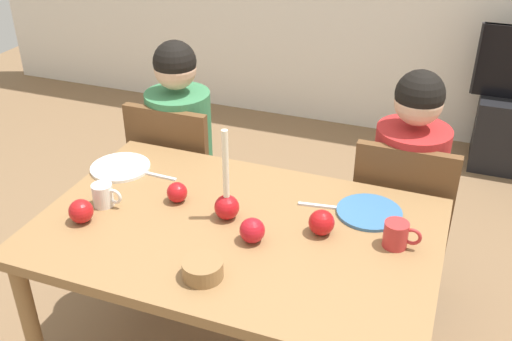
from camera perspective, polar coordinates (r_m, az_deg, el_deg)
The scene contains 17 objects.
dining_table at distance 2.12m, azimuth -1.92°, elevation -7.31°, with size 1.40×0.90×0.75m.
chair_left at distance 2.86m, azimuth -7.43°, elevation -0.52°, with size 0.40×0.40×0.90m.
chair_right at distance 2.60m, azimuth 13.88°, elevation -4.66°, with size 0.40×0.40×0.90m.
person_left_child at distance 2.86m, azimuth -7.21°, elevation 0.79°, with size 0.30×0.30×1.17m.
person_right_child at distance 2.59m, azimuth 14.14°, elevation -3.22°, with size 0.30×0.30×1.17m.
candle_centerpiece at distance 2.08m, azimuth -2.87°, elevation -2.99°, with size 0.09×0.09×0.35m.
plate_left at distance 2.48m, azimuth -13.03°, elevation 0.30°, with size 0.24×0.24×0.01m, color white.
plate_right at distance 2.17m, azimuth 10.94°, elevation -3.99°, with size 0.24×0.24×0.01m, color teal.
mug_left at distance 2.23m, azimuth -14.57°, elevation -2.32°, with size 0.12×0.08×0.09m.
mug_right at distance 2.00m, azimuth 13.51°, elevation -6.08°, with size 0.13×0.08×0.09m.
fork_left at distance 2.39m, azimuth -9.64°, elevation -0.46°, with size 0.18×0.01×0.01m, color silver.
fork_right at distance 2.18m, azimuth 6.46°, elevation -3.46°, with size 0.18×0.01×0.01m, color silver.
bowl_walnuts at distance 1.84m, azimuth -5.20°, elevation -9.51°, with size 0.13×0.13×0.06m, color olive.
apple_near_candle at distance 2.20m, azimuth -7.67°, elevation -2.12°, with size 0.08×0.08×0.08m, color #B61418.
apple_by_left_plate at distance 1.97m, azimuth -0.36°, elevation -5.83°, with size 0.09×0.09×0.09m, color red.
apple_by_right_mug at distance 2.16m, azimuth -16.63°, elevation -3.81°, with size 0.09×0.09×0.09m, color #B01517.
apple_far_edge at distance 2.02m, azimuth 6.38°, elevation -5.04°, with size 0.09×0.09×0.09m, color #B11215.
Camera 1 is at (0.66, -1.55, 1.94)m, focal length 41.20 mm.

